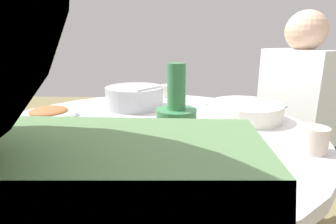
% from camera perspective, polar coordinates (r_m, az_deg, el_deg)
% --- Properties ---
extents(round_dining_table, '(1.20, 1.20, 0.76)m').
position_cam_1_polar(round_dining_table, '(1.00, -4.43, -7.56)').
color(round_dining_table, '#99999E').
rests_on(round_dining_table, ground).
extents(rice_bowl, '(0.26, 0.26, 0.11)m').
position_cam_1_polar(rice_bowl, '(1.25, -7.08, 3.26)').
color(rice_bowl, '#B2B5BA').
rests_on(rice_bowl, round_dining_table).
extents(soup_bowl, '(0.28, 0.31, 0.06)m').
position_cam_1_polar(soup_bowl, '(1.11, 16.06, 0.13)').
color(soup_bowl, white).
rests_on(soup_bowl, round_dining_table).
extents(dish_tofu_braise, '(0.21, 0.21, 0.04)m').
position_cam_1_polar(dish_tofu_braise, '(1.19, -23.93, -0.22)').
color(dish_tofu_braise, white).
rests_on(dish_tofu_braise, round_dining_table).
extents(dish_noodles, '(0.23, 0.23, 0.04)m').
position_cam_1_polar(dish_noodles, '(0.74, -17.98, -8.85)').
color(dish_noodles, silver).
rests_on(dish_noodles, round_dining_table).
extents(dish_stirfry, '(0.19, 0.19, 0.04)m').
position_cam_1_polar(dish_stirfry, '(0.76, 10.55, -7.73)').
color(dish_stirfry, silver).
rests_on(dish_stirfry, round_dining_table).
extents(dish_eggplant, '(0.20, 0.20, 0.04)m').
position_cam_1_polar(dish_eggplant, '(0.96, -32.00, -4.95)').
color(dish_eggplant, silver).
rests_on(dish_eggplant, round_dining_table).
extents(green_bottle, '(0.06, 0.06, 0.27)m').
position_cam_1_polar(green_bottle, '(0.45, 1.68, -10.76)').
color(green_bottle, '#3E8954').
rests_on(green_bottle, round_dining_table).
extents(tea_cup_near, '(0.06, 0.06, 0.07)m').
position_cam_1_polar(tea_cup_near, '(0.62, -31.11, -13.57)').
color(tea_cup_near, '#295598').
rests_on(tea_cup_near, round_dining_table).
extents(tea_cup_far, '(0.08, 0.08, 0.07)m').
position_cam_1_polar(tea_cup_far, '(1.47, -0.11, 4.47)').
color(tea_cup_far, silver).
rests_on(tea_cup_far, round_dining_table).
extents(tea_cup_side, '(0.08, 0.08, 0.07)m').
position_cam_1_polar(tea_cup_side, '(0.86, 28.41, -5.14)').
color(tea_cup_side, beige).
rests_on(tea_cup_side, round_dining_table).
extents(stool_for_diner_left, '(0.37, 0.37, 0.44)m').
position_cam_1_polar(stool_for_diner_left, '(1.70, 23.46, -15.98)').
color(stool_for_diner_left, brown).
rests_on(stool_for_diner_left, ground).
extents(diner_left, '(0.45, 0.46, 0.76)m').
position_cam_1_polar(diner_left, '(1.51, 25.61, 1.85)').
color(diner_left, '#2D333D').
rests_on(diner_left, stool_for_diner_left).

